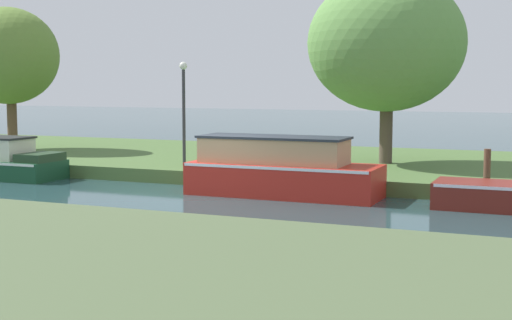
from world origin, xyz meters
name	(u,v)px	position (x,y,z in m)	size (l,w,h in m)	color
ground_plane	(200,198)	(0.00, 0.00, 0.00)	(120.00, 120.00, 0.00)	#28464A
riverbank_far	(295,163)	(0.00, 7.00, 0.20)	(72.00, 10.00, 0.40)	#4A6935
red_barge	(281,170)	(1.72, 1.20, 0.68)	(4.98, 1.69, 1.54)	#B4251C
willow_tree_left	(7,56)	(-10.98, 5.63, 3.91)	(4.03, 3.49, 5.33)	brown
willow_tree_centre	(386,43)	(3.27, 6.11, 4.11)	(4.83, 4.60, 5.82)	brown
lamp_post	(184,101)	(-2.35, 3.50, 2.36)	(0.24, 0.24, 3.14)	#333338
mooring_post_near	(487,167)	(6.69, 2.46, 0.84)	(0.17, 0.17, 0.88)	brown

